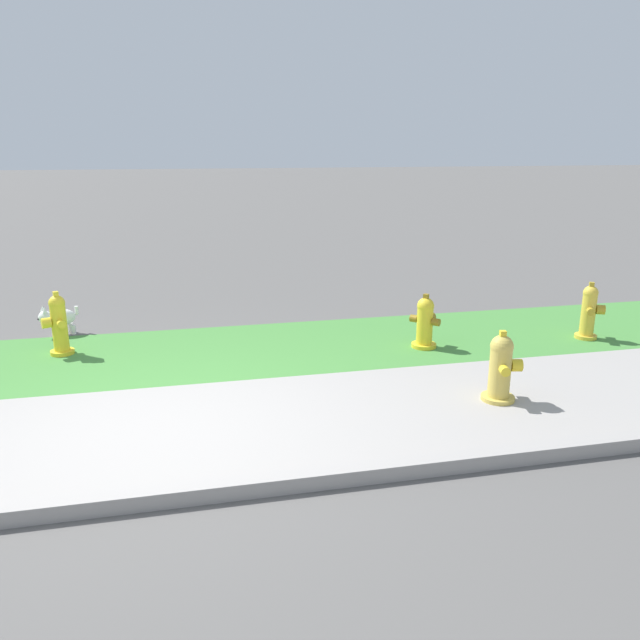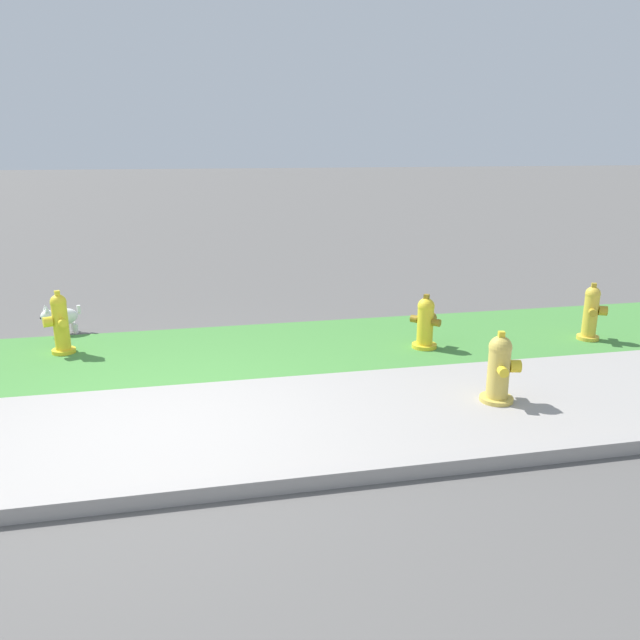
{
  "view_description": "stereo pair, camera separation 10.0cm",
  "coord_description": "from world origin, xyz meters",
  "px_view_note": "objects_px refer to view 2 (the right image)",
  "views": [
    {
      "loc": [
        0.3,
        -5.04,
        2.38
      ],
      "look_at": [
        1.83,
        1.77,
        0.4
      ],
      "focal_mm": 35.0,
      "sensor_mm": 36.0,
      "label": 1
    },
    {
      "loc": [
        0.4,
        -5.06,
        2.38
      ],
      "look_at": [
        1.83,
        1.77,
        0.4
      ],
      "focal_mm": 35.0,
      "sensor_mm": 36.0,
      "label": 2
    }
  ],
  "objects_px": {
    "fire_hydrant_far_end": "(591,313)",
    "fire_hydrant_by_grass_verge": "(426,323)",
    "fire_hydrant_mid_block": "(60,324)",
    "fire_hydrant_near_corner": "(499,369)",
    "small_white_dog": "(61,317)"
  },
  "relations": [
    {
      "from": "fire_hydrant_near_corner",
      "to": "fire_hydrant_by_grass_verge",
      "type": "height_order",
      "value": "fire_hydrant_near_corner"
    },
    {
      "from": "fire_hydrant_near_corner",
      "to": "small_white_dog",
      "type": "distance_m",
      "value": 5.49
    },
    {
      "from": "fire_hydrant_near_corner",
      "to": "fire_hydrant_by_grass_verge",
      "type": "distance_m",
      "value": 1.69
    },
    {
      "from": "fire_hydrant_near_corner",
      "to": "fire_hydrant_by_grass_verge",
      "type": "relative_size",
      "value": 1.06
    },
    {
      "from": "fire_hydrant_far_end",
      "to": "fire_hydrant_near_corner",
      "type": "bearing_deg",
      "value": -26.02
    },
    {
      "from": "fire_hydrant_far_end",
      "to": "fire_hydrant_near_corner",
      "type": "relative_size",
      "value": 1.04
    },
    {
      "from": "fire_hydrant_far_end",
      "to": "fire_hydrant_by_grass_verge",
      "type": "height_order",
      "value": "fire_hydrant_far_end"
    },
    {
      "from": "fire_hydrant_by_grass_verge",
      "to": "small_white_dog",
      "type": "xyz_separation_m",
      "value": [
        -4.39,
        1.49,
        -0.09
      ]
    },
    {
      "from": "fire_hydrant_by_grass_verge",
      "to": "fire_hydrant_mid_block",
      "type": "xyz_separation_m",
      "value": [
        -4.24,
        0.68,
        0.05
      ]
    },
    {
      "from": "fire_hydrant_by_grass_verge",
      "to": "small_white_dog",
      "type": "height_order",
      "value": "fire_hydrant_by_grass_verge"
    },
    {
      "from": "fire_hydrant_by_grass_verge",
      "to": "small_white_dog",
      "type": "distance_m",
      "value": 4.64
    },
    {
      "from": "fire_hydrant_far_end",
      "to": "fire_hydrant_by_grass_verge",
      "type": "relative_size",
      "value": 1.1
    },
    {
      "from": "fire_hydrant_far_end",
      "to": "fire_hydrant_by_grass_verge",
      "type": "xyz_separation_m",
      "value": [
        -2.14,
        0.12,
        -0.03
      ]
    },
    {
      "from": "fire_hydrant_mid_block",
      "to": "small_white_dog",
      "type": "distance_m",
      "value": 0.84
    },
    {
      "from": "fire_hydrant_near_corner",
      "to": "small_white_dog",
      "type": "xyz_separation_m",
      "value": [
        -4.47,
        3.19,
        -0.11
      ]
    }
  ]
}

